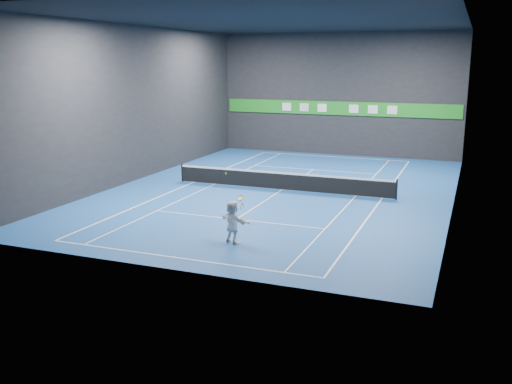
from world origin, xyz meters
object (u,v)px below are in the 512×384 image
at_px(player, 233,222).
at_px(tennis_ball, 226,173).
at_px(tennis_racket, 240,200).
at_px(tennis_net, 282,180).

relative_size(player, tennis_ball, 25.32).
distance_m(player, tennis_ball, 1.91).
relative_size(tennis_ball, tennis_racket, 0.11).
bearing_deg(tennis_ball, tennis_racket, -2.41).
xyz_separation_m(player, tennis_net, (-1.20, 9.54, -0.31)).
bearing_deg(tennis_racket, tennis_ball, 177.59).
bearing_deg(tennis_racket, tennis_net, 99.05).
height_order(tennis_ball, tennis_net, tennis_ball).
relative_size(tennis_net, tennis_racket, 20.37).
distance_m(tennis_net, tennis_racket, 9.68).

